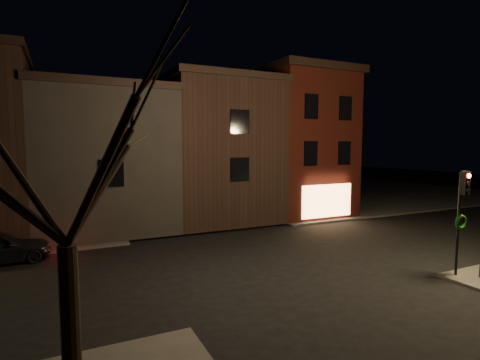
% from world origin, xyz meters
% --- Properties ---
extents(ground, '(120.00, 120.00, 0.00)m').
position_xyz_m(ground, '(0.00, 0.00, 0.00)').
color(ground, black).
rests_on(ground, ground).
extents(sidewalk_far_right, '(30.00, 30.00, 0.12)m').
position_xyz_m(sidewalk_far_right, '(20.00, 20.00, 0.06)').
color(sidewalk_far_right, '#2D2B28').
rests_on(sidewalk_far_right, ground).
extents(corner_building, '(6.50, 8.50, 10.50)m').
position_xyz_m(corner_building, '(8.00, 9.47, 5.40)').
color(corner_building, '#40100B').
rests_on(corner_building, ground).
extents(row_building_a, '(7.30, 10.30, 9.40)m').
position_xyz_m(row_building_a, '(1.50, 10.50, 4.83)').
color(row_building_a, black).
rests_on(row_building_a, ground).
extents(row_building_b, '(7.80, 10.30, 8.40)m').
position_xyz_m(row_building_b, '(-5.75, 10.50, 4.33)').
color(row_building_b, black).
rests_on(row_building_b, ground).
extents(traffic_signal, '(0.58, 0.38, 4.05)m').
position_xyz_m(traffic_signal, '(5.60, -5.51, 2.81)').
color(traffic_signal, black).
rests_on(traffic_signal, sidewalk_near_right).
extents(bare_tree_left, '(5.60, 5.60, 7.50)m').
position_xyz_m(bare_tree_left, '(-8.00, -7.00, 5.43)').
color(bare_tree_left, black).
rests_on(bare_tree_left, sidewalk_near_left).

